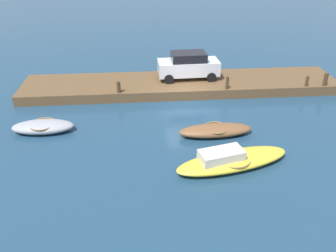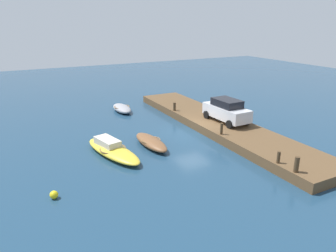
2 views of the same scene
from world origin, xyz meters
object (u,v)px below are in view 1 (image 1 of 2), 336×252
at_px(rowboat_brown, 216,130).
at_px(mooring_post_mid_west, 307,81).
at_px(parked_car, 188,65).
at_px(mooring_post_east, 119,87).
at_px(mooring_post_west, 326,79).
at_px(rowboat_grey, 43,127).
at_px(motorboat_yellow, 231,160).
at_px(mooring_post_mid_east, 227,83).

relative_size(rowboat_brown, mooring_post_mid_west, 5.76).
height_order(mooring_post_mid_west, parked_car, parked_car).
relative_size(mooring_post_east, parked_car, 0.17).
distance_m(rowboat_brown, mooring_post_west, 9.69).
relative_size(rowboat_grey, mooring_post_east, 4.50).
bearing_deg(rowboat_brown, mooring_post_east, -44.61).
distance_m(mooring_post_west, mooring_post_mid_west, 1.28).
relative_size(motorboat_yellow, parked_car, 1.38).
height_order(mooring_post_west, mooring_post_mid_east, mooring_post_west).
height_order(rowboat_grey, mooring_post_mid_east, mooring_post_mid_east).
height_order(rowboat_grey, mooring_post_mid_west, mooring_post_mid_west).
xyz_separation_m(rowboat_grey, mooring_post_mid_east, (-11.10, -3.61, 0.74)).
distance_m(rowboat_grey, motorboat_yellow, 10.36).
distance_m(rowboat_grey, rowboat_brown, 9.46).
bearing_deg(mooring_post_mid_west, motorboat_yellow, 47.65).
relative_size(motorboat_yellow, mooring_post_east, 7.88).
distance_m(mooring_post_mid_west, parked_car, 8.01).
bearing_deg(motorboat_yellow, rowboat_brown, -100.82).
bearing_deg(mooring_post_mid_west, mooring_post_west, 180.00).
bearing_deg(mooring_post_east, parked_car, -155.85).
bearing_deg(rowboat_grey, parked_car, -146.54).
relative_size(mooring_post_west, parked_car, 0.21).
bearing_deg(mooring_post_west, rowboat_brown, 29.67).
relative_size(mooring_post_mid_west, mooring_post_east, 0.95).
bearing_deg(parked_car, rowboat_brown, 92.61).
height_order(rowboat_brown, mooring_post_east, mooring_post_east).
xyz_separation_m(mooring_post_west, mooring_post_mid_west, (1.27, 0.00, -0.09)).
bearing_deg(rowboat_grey, motorboat_yellow, 157.33).
bearing_deg(mooring_post_mid_west, rowboat_grey, 12.32).
xyz_separation_m(mooring_post_mid_west, mooring_post_east, (12.47, 0.00, 0.02)).
height_order(mooring_post_west, mooring_post_mid_west, mooring_post_west).
height_order(rowboat_grey, mooring_post_west, mooring_post_west).
distance_m(mooring_post_mid_east, parked_car, 3.17).
bearing_deg(rowboat_brown, mooring_post_mid_east, -112.47).
bearing_deg(mooring_post_mid_east, parked_car, -43.20).
xyz_separation_m(mooring_post_west, mooring_post_mid_east, (6.68, 0.00, -0.02)).
bearing_deg(mooring_post_mid_west, mooring_post_mid_east, 0.00).
height_order(mooring_post_mid_east, mooring_post_east, mooring_post_mid_east).
bearing_deg(mooring_post_mid_west, mooring_post_east, 0.00).
height_order(mooring_post_mid_west, mooring_post_east, mooring_post_east).
bearing_deg(motorboat_yellow, mooring_post_east, -68.00).
height_order(rowboat_brown, parked_car, parked_car).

